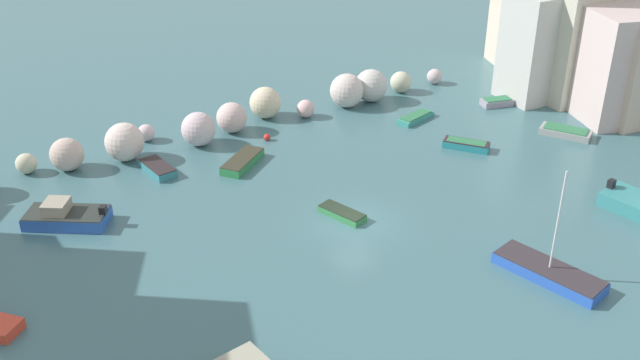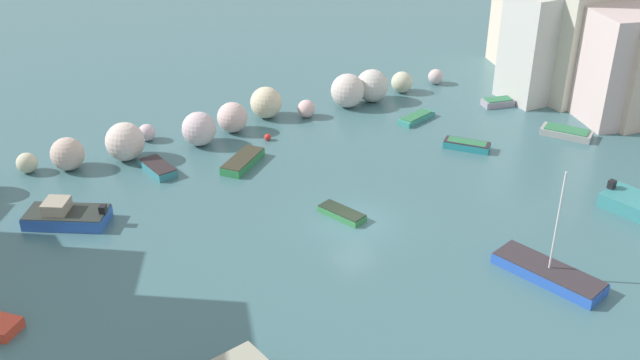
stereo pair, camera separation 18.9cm
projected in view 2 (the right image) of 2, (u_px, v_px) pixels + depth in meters
The scene contains 13 objects.
cove_water at pixel (354, 222), 41.54m from camera, with size 160.00×160.00×0.00m, color #3D666C.
cliff_headland_right at pixel (598, 35), 59.04m from camera, with size 18.13×20.06×11.51m.
rock_breakwater at pixel (230, 118), 51.88m from camera, with size 40.34×4.31×2.61m.
channel_buoy at pixel (268, 137), 51.15m from camera, with size 0.47×0.47×0.47m, color red.
moored_boat_0 at pixel (342, 213), 42.02m from camera, with size 1.84×3.04×0.42m.
moored_boat_1 at pixel (416, 118), 54.26m from camera, with size 3.37×1.90×0.44m.
moored_boat_2 at pixel (548, 272), 36.63m from camera, with size 3.04×5.86×6.04m.
moored_boat_3 at pixel (467, 145), 49.90m from camera, with size 2.72×3.12×0.56m.
moored_boat_4 at pixel (243, 161), 47.73m from camera, with size 3.83×3.35×0.57m.
moored_boat_6 at pixel (566, 133), 51.77m from camera, with size 3.03×3.77×0.55m.
moored_boat_7 at pixel (66, 215), 41.23m from camera, with size 4.95×4.31×1.44m.
moored_boat_10 at pixel (498, 102), 56.75m from camera, with size 2.63×1.76×0.57m.
moored_boat_11 at pixel (158, 168), 46.91m from camera, with size 1.62×3.08×0.55m.
Camera 2 is at (-20.04, -29.35, 21.74)m, focal length 40.99 mm.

